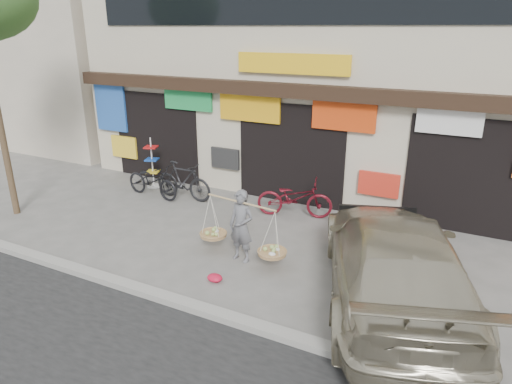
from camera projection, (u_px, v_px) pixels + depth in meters
The scene contains 11 objects.
ground at pixel (225, 254), 9.73m from camera, with size 70.00×70.00×0.00m, color slate.
kerb at pixel (167, 298), 8.03m from camera, with size 70.00×0.25×0.12m, color gray.
shophouse_block at pixel (330, 66), 13.92m from camera, with size 14.00×6.32×7.00m.
neighbor_west at pixel (43, 64), 20.33m from camera, with size 12.00×7.00×6.00m, color #BDB19D.
street_vendor at pixel (241, 229), 9.26m from camera, with size 2.04×0.75×1.52m.
bike_0 at pixel (152, 181), 12.84m from camera, with size 0.64×1.84×0.97m, color black.
bike_1 at pixel (183, 181), 12.67m from camera, with size 0.50×1.78×1.07m, color black.
bike_2 at pixel (295, 198), 11.50m from camera, with size 0.66×1.90×1.00m, color maroon.
suv at pixel (394, 261), 7.81m from camera, with size 3.87×5.87×1.58m.
display_rack at pixel (153, 167), 13.62m from camera, with size 0.46×0.46×1.52m.
red_bag at pixel (215, 278), 8.67m from camera, with size 0.31×0.25×0.14m, color red.
Camera 1 is at (4.53, -7.45, 4.57)m, focal length 32.00 mm.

